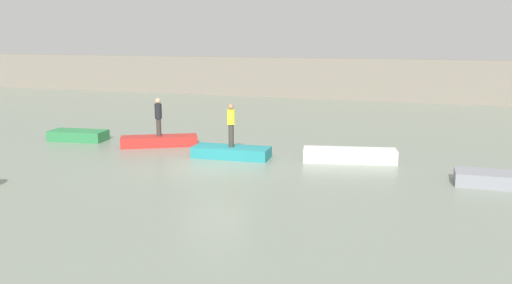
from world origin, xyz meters
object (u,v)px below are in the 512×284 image
object	(u,v)px
rowboat_teal	(231,152)
person_dark_shirt	(158,115)
rowboat_grey	(500,180)
rowboat_green	(78,135)
rowboat_red	(159,141)
rowboat_white	(350,155)
person_hiviz_shirt	(231,123)

from	to	relation	value
rowboat_teal	person_dark_shirt	world-z (taller)	person_dark_shirt
person_dark_shirt	rowboat_grey	bearing A→B (deg)	-8.95
rowboat_teal	person_dark_shirt	distance (m)	4.33
rowboat_green	rowboat_teal	xyz separation A→B (m)	(8.40, -1.07, -0.02)
rowboat_red	rowboat_grey	xyz separation A→B (m)	(14.14, -2.23, -0.01)
rowboat_teal	rowboat_white	world-z (taller)	rowboat_white
rowboat_white	person_dark_shirt	world-z (taller)	person_dark_shirt
rowboat_green	rowboat_red	xyz separation A→B (m)	(4.40, 0.05, -0.01)
person_dark_shirt	person_hiviz_shirt	bearing A→B (deg)	-15.66
rowboat_red	rowboat_teal	world-z (taller)	rowboat_red
rowboat_green	rowboat_white	xyz separation A→B (m)	(13.19, -0.26, 0.03)
rowboat_green	rowboat_grey	size ratio (longest dim) A/B	0.94
rowboat_white	rowboat_green	bearing A→B (deg)	167.13
rowboat_green	person_hiviz_shirt	world-z (taller)	person_hiviz_shirt
rowboat_green	rowboat_red	size ratio (longest dim) A/B	0.78
rowboat_white	rowboat_grey	world-z (taller)	rowboat_white
rowboat_green	rowboat_red	bearing A→B (deg)	-6.59
rowboat_red	rowboat_grey	distance (m)	14.31
rowboat_green	rowboat_red	distance (m)	4.40
rowboat_red	rowboat_white	size ratio (longest dim) A/B	0.93
rowboat_teal	person_hiviz_shirt	distance (m)	1.24
rowboat_red	person_hiviz_shirt	distance (m)	4.33
person_dark_shirt	person_hiviz_shirt	size ratio (longest dim) A/B	0.97
person_hiviz_shirt	rowboat_teal	bearing A→B (deg)	88.21
rowboat_teal	person_hiviz_shirt	bearing A→B (deg)	-95.19
rowboat_grey	person_hiviz_shirt	bearing A→B (deg)	172.37
rowboat_white	rowboat_teal	bearing A→B (deg)	177.81
person_dark_shirt	rowboat_green	bearing A→B (deg)	-179.33
rowboat_red	person_dark_shirt	xyz separation A→B (m)	(0.00, -0.00, 1.22)
rowboat_white	rowboat_grey	bearing A→B (deg)	-31.42
rowboat_red	person_dark_shirt	distance (m)	1.22
rowboat_teal	rowboat_white	distance (m)	4.86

